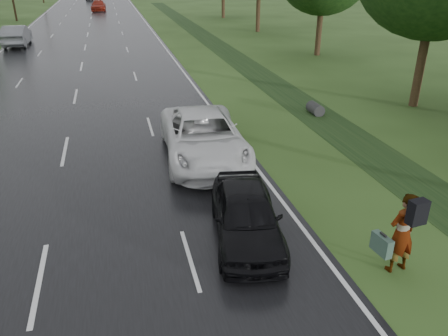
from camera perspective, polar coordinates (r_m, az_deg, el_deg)
The scene contains 11 objects.
ground at distance 11.16m, azimuth -22.98°, elevation -13.74°, with size 220.00×220.00×0.00m, color #2A4418.
road at distance 54.16m, azimuth -17.23°, elevation 17.01°, with size 14.00×180.00×0.04m, color black.
edge_stripe_east at distance 54.31m, azimuth -9.79°, elevation 17.77°, with size 0.12×180.00×0.01m, color silver.
edge_stripe_west at distance 54.84m, azimuth -24.53°, elevation 16.05°, with size 0.12×180.00×0.01m, color silver.
center_line at distance 54.16m, azimuth -17.23°, elevation 17.04°, with size 0.12×180.00×0.01m, color silver.
drainage_ditch at distance 29.71m, azimuth 4.54°, elevation 12.17°, with size 2.20×120.00×0.56m.
pedestrian at distance 10.89m, azimuth 22.20°, elevation -7.80°, with size 0.98×0.79×2.05m.
white_pickup at distance 16.06m, azimuth -2.70°, elevation 4.10°, with size 2.82×6.11×1.70m, color silver.
dark_sedan at distance 11.36m, azimuth 2.94°, elevation -6.12°, with size 1.68×4.18×1.42m, color black.
silver_sedan at distance 44.28m, azimuth -25.46°, elevation 15.35°, with size 1.85×5.30×1.75m, color gray.
far_car_red at distance 75.06m, azimuth -16.09°, elevation 19.72°, with size 2.13×5.24×1.52m, color maroon.
Camera 1 is at (2.15, -8.71, 6.63)m, focal length 35.00 mm.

